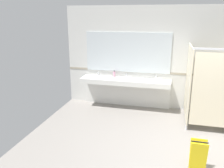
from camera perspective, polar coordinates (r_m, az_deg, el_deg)
ground_plane at (r=4.88m, az=19.32°, el=-18.13°), size 7.24×5.97×0.10m
wall_back at (r=6.91m, az=18.68°, el=5.57°), size 7.24×0.12×2.91m
wall_back_tile_band at (r=6.93m, az=18.41°, el=2.19°), size 7.24×0.01×0.06m
vanity_counter at (r=6.92m, az=3.31°, el=-0.50°), size 2.57×0.55×0.99m
mirror_panel at (r=6.90m, az=3.75°, el=7.63°), size 2.47×0.02×1.15m
soap_dispenser at (r=6.98m, az=0.54°, el=2.41°), size 0.07×0.07×0.20m
wet_floor_sign at (r=4.53m, az=20.11°, el=-15.90°), size 0.28×0.19×0.57m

